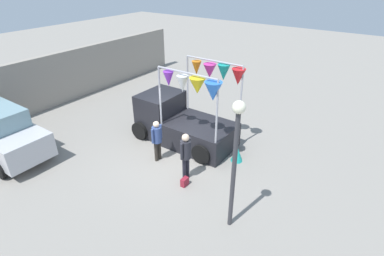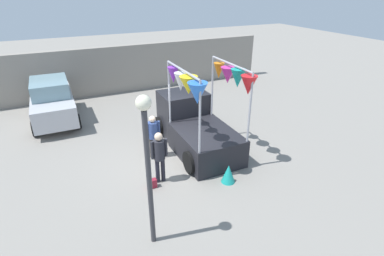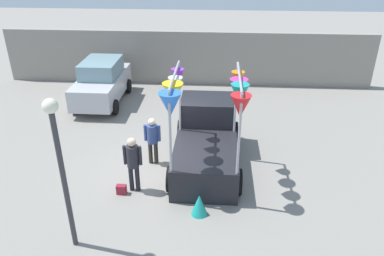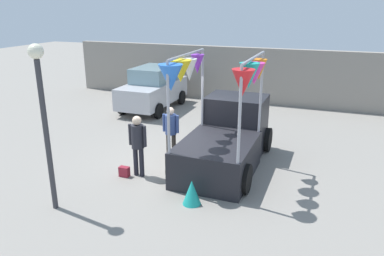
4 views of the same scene
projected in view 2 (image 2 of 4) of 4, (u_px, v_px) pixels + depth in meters
name	position (u px, v px, depth m)	size (l,w,h in m)	color
ground_plane	(170.00, 158.00, 10.73)	(60.00, 60.00, 0.00)	gray
vendor_truck	(194.00, 122.00, 11.25)	(2.50, 4.19, 3.31)	black
parked_car	(52.00, 101.00, 13.28)	(1.88, 4.00, 1.88)	#B7B7BC
person_customer	(159.00, 153.00, 9.05)	(0.53, 0.34, 1.71)	black
person_vendor	(153.00, 133.00, 10.43)	(0.53, 0.34, 1.60)	#2D2823
handbag	(152.00, 184.00, 9.15)	(0.28, 0.16, 0.28)	maroon
street_lamp	(147.00, 153.00, 6.24)	(0.32, 0.32, 3.75)	#333338
brick_boundary_wall	(117.00, 70.00, 16.69)	(18.00, 0.36, 2.60)	gray
folded_kite_bundle_teal	(228.00, 174.00, 9.34)	(0.44, 0.44, 0.60)	teal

